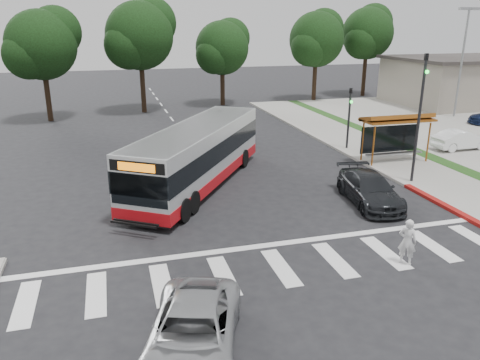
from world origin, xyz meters
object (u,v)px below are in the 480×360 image
object	(u,v)px
pedestrian	(407,242)
dark_sedan	(370,189)
silver_suv_south	(192,334)
transit_bus	(198,156)

from	to	relation	value
pedestrian	dark_sedan	xyz separation A→B (m)	(1.77, 5.43, -0.14)
silver_suv_south	dark_sedan	bearing A→B (deg)	58.55
transit_bus	pedestrian	xyz separation A→B (m)	(5.27, -10.00, -0.71)
pedestrian	dark_sedan	world-z (taller)	pedestrian
transit_bus	pedestrian	bearing A→B (deg)	-28.66
pedestrian	dark_sedan	distance (m)	5.71
silver_suv_south	pedestrian	bearing A→B (deg)	37.32
pedestrian	silver_suv_south	size ratio (longest dim) A/B	0.35
pedestrian	silver_suv_south	bearing A→B (deg)	63.48
transit_bus	dark_sedan	world-z (taller)	transit_bus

